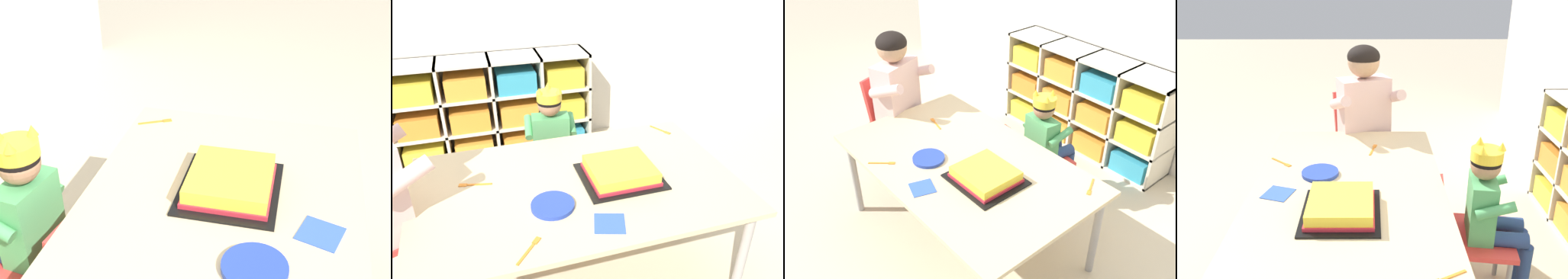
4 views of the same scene
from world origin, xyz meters
TOP-DOWN VIEW (x-y plane):
  - ground at (0.00, 0.00)m, footprint 16.00×16.00m
  - storage_cubby_shelf at (-0.25, 1.38)m, footprint 1.43×0.32m
  - activity_table at (0.00, 0.00)m, footprint 1.41×0.87m
  - classroom_chair_blue at (0.01, 0.54)m, footprint 0.39×0.39m
  - child_with_crown at (0.02, 0.65)m, footprint 0.32×0.32m
  - adult_helper_seated at (-0.73, 0.09)m, footprint 0.49×0.47m
  - birthday_cake_on_tray at (0.20, -0.02)m, footprint 0.35×0.32m
  - paper_plate_stack at (-0.14, -0.14)m, footprint 0.18×0.18m
  - paper_napkin_square at (0.05, -0.30)m, footprint 0.15×0.15m
  - fork_at_table_front_edge at (0.59, 0.34)m, footprint 0.08×0.13m
  - fork_beside_plate_stack at (-0.44, 0.12)m, footprint 0.14×0.05m
  - fork_near_child_seat at (-0.27, -0.35)m, footprint 0.11×0.12m

SIDE VIEW (x-z plane):
  - ground at x=0.00m, z-range 0.00..0.00m
  - classroom_chair_blue at x=0.01m, z-range 0.06..0.63m
  - storage_cubby_shelf at x=-0.25m, z-range -0.03..0.74m
  - child_with_crown at x=0.02m, z-range 0.10..0.90m
  - activity_table at x=0.00m, z-range 0.24..0.82m
  - paper_napkin_square at x=0.05m, z-range 0.57..0.58m
  - fork_near_child_seat at x=-0.27m, z-range 0.57..0.58m
  - fork_beside_plate_stack at x=-0.44m, z-range 0.57..0.58m
  - fork_at_table_front_edge at x=0.59m, z-range 0.57..0.58m
  - paper_plate_stack at x=-0.14m, z-range 0.57..0.59m
  - birthday_cake_on_tray at x=0.20m, z-range 0.57..0.64m
  - adult_helper_seated at x=-0.73m, z-range 0.14..1.22m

